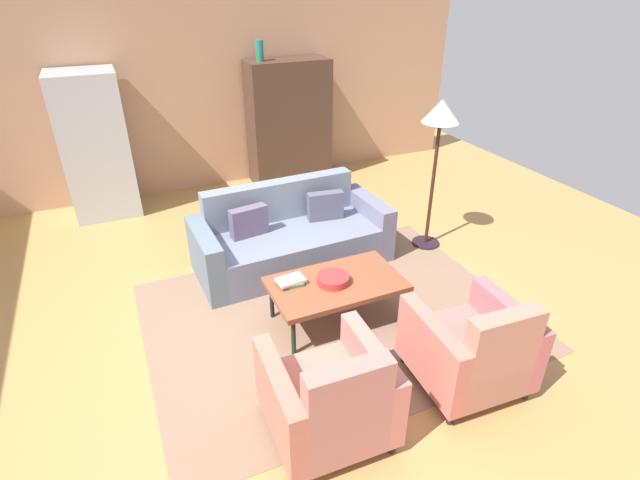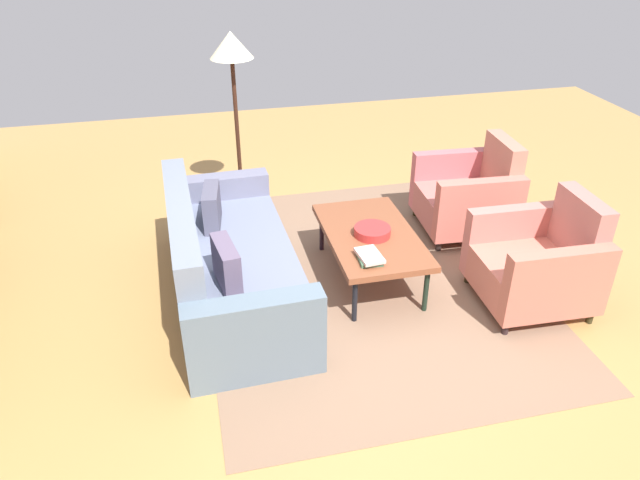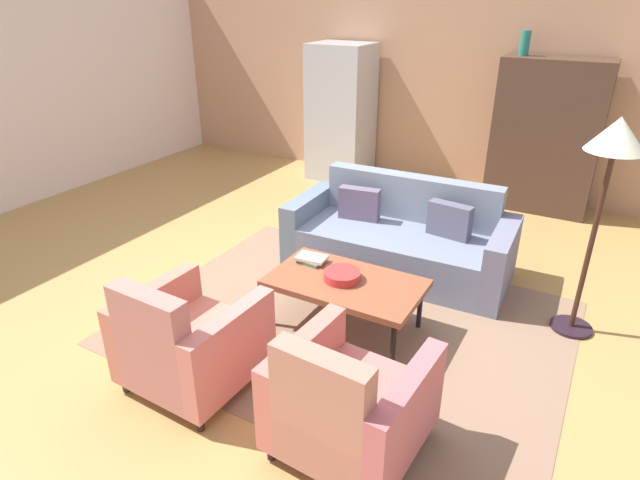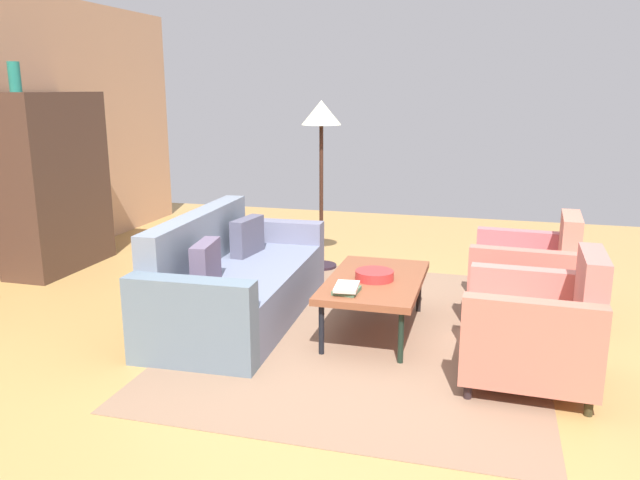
{
  "view_description": "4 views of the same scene",
  "coord_description": "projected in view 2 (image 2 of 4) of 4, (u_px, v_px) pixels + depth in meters",
  "views": [
    {
      "loc": [
        -1.1,
        -3.4,
        2.87
      ],
      "look_at": [
        0.44,
        0.06,
        0.77
      ],
      "focal_mm": 27.12,
      "sensor_mm": 36.0,
      "label": 1
    },
    {
      "loc": [
        -3.44,
        1.2,
        2.79
      ],
      "look_at": [
        0.36,
        0.31,
        0.51
      ],
      "focal_mm": 33.53,
      "sensor_mm": 36.0,
      "label": 2
    },
    {
      "loc": [
        2.11,
        -3.4,
        2.5
      ],
      "look_at": [
        0.25,
        -0.08,
        0.69
      ],
      "focal_mm": 29.77,
      "sensor_mm": 36.0,
      "label": 3
    },
    {
      "loc": [
        -4.01,
        -0.95,
        1.83
      ],
      "look_at": [
        0.31,
        0.24,
        0.75
      ],
      "focal_mm": 35.29,
      "sensor_mm": 36.0,
      "label": 4
    }
  ],
  "objects": [
    {
      "name": "coffee_table",
      "position": [
        371.0,
        237.0,
        4.8
      ],
      "size": [
        1.2,
        0.7,
        0.43
      ],
      "color": "black",
      "rests_on": "ground"
    },
    {
      "name": "floor_lamp",
      "position": [
        232.0,
        62.0,
        5.46
      ],
      "size": [
        0.4,
        0.4,
        1.72
      ],
      "color": "black",
      "rests_on": "ground"
    },
    {
      "name": "couch",
      "position": [
        224.0,
        266.0,
        4.61
      ],
      "size": [
        2.13,
        0.97,
        0.86
      ],
      "rotation": [
        0.0,
        0.0,
        3.18
      ],
      "color": "slate",
      "rests_on": "ground"
    },
    {
      "name": "area_rug",
      "position": [
        363.0,
        278.0,
        4.98
      ],
      "size": [
        3.4,
        2.6,
        0.01
      ],
      "primitive_type": "cube",
      "color": "#866750",
      "rests_on": "ground"
    },
    {
      "name": "book_stack",
      "position": [
        370.0,
        257.0,
        4.41
      ],
      "size": [
        0.26,
        0.18,
        0.06
      ],
      "color": "#466E51",
      "rests_on": "coffee_table"
    },
    {
      "name": "fruit_bowl",
      "position": [
        372.0,
        231.0,
        4.73
      ],
      "size": [
        0.29,
        0.29,
        0.07
      ],
      "primitive_type": "cylinder",
      "color": "#BC2F2E",
      "rests_on": "coffee_table"
    },
    {
      "name": "armchair_left",
      "position": [
        540.0,
        263.0,
        4.54
      ],
      "size": [
        0.83,
        0.83,
        0.88
      ],
      "rotation": [
        0.0,
        0.0,
        -0.03
      ],
      "color": "#2D1F22",
      "rests_on": "ground"
    },
    {
      "name": "armchair_right",
      "position": [
        471.0,
        196.0,
        5.55
      ],
      "size": [
        0.85,
        0.85,
        0.88
      ],
      "rotation": [
        0.0,
        0.0,
        -0.06
      ],
      "color": "#2C2422",
      "rests_on": "ground"
    },
    {
      "name": "ground_plane",
      "position": [
        371.0,
        316.0,
        4.54
      ],
      "size": [
        10.36,
        10.36,
        0.0
      ],
      "primitive_type": "plane",
      "color": "#AF8649"
    }
  ]
}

